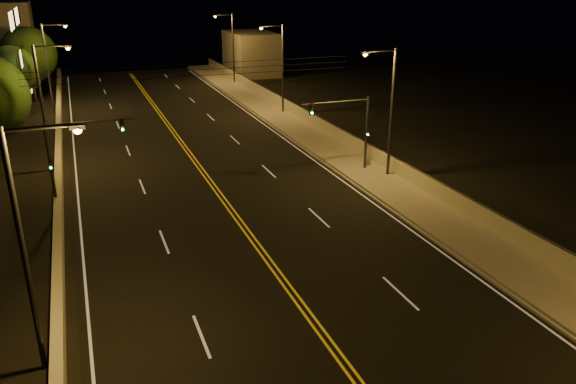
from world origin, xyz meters
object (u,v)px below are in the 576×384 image
object	(u,v)px
traffic_signal_right	(353,125)
streetlight_1	(388,106)
tree_3	(28,55)
streetlight_4	(30,236)
tree_2	(11,71)
traffic_signal_left	(69,153)
streetlight_6	(50,62)
streetlight_2	(280,63)
streetlight_3	(231,44)
streetlight_5	(46,100)

from	to	relation	value
traffic_signal_right	streetlight_1	bearing A→B (deg)	-49.68
streetlight_1	tree_3	xyz separation A→B (m)	(-23.74, 37.31, -0.01)
streetlight_4	tree_2	xyz separation A→B (m)	(-3.78, 45.22, -0.88)
traffic_signal_left	traffic_signal_right	bearing A→B (deg)	0.00
streetlight_6	tree_3	size ratio (longest dim) A/B	1.09
streetlight_6	tree_3	bearing A→B (deg)	107.62
streetlight_1	traffic_signal_right	world-z (taller)	streetlight_1
streetlight_1	streetlight_2	xyz separation A→B (m)	(0.00, 21.03, 0.00)
streetlight_1	streetlight_3	bearing A→B (deg)	90.00
streetlight_6	tree_2	world-z (taller)	streetlight_6
tree_2	streetlight_4	bearing A→B (deg)	-85.22
streetlight_4	streetlight_6	distance (m)	43.50
streetlight_3	streetlight_4	size ratio (longest dim) A/B	1.00
tree_2	tree_3	xyz separation A→B (m)	(1.47, 5.56, 0.87)
streetlight_6	traffic_signal_left	bearing A→B (deg)	-87.59
traffic_signal_right	tree_2	world-z (taller)	tree_2
tree_2	traffic_signal_left	bearing A→B (deg)	-80.56
traffic_signal_right	traffic_signal_left	size ratio (longest dim) A/B	1.00
traffic_signal_right	tree_3	distance (m)	41.83
traffic_signal_left	tree_3	xyz separation A→B (m)	(-3.50, 35.44, 1.64)
streetlight_2	tree_3	world-z (taller)	streetlight_2
streetlight_2	tree_3	xyz separation A→B (m)	(-23.74, 16.28, -0.01)
streetlight_2	streetlight_1	bearing A→B (deg)	-90.00
tree_2	tree_3	distance (m)	5.81
streetlight_5	traffic_signal_right	distance (m)	21.62
tree_3	streetlight_4	bearing A→B (deg)	-87.40
tree_3	traffic_signal_right	bearing A→B (deg)	-57.99
traffic_signal_left	tree_2	xyz separation A→B (m)	(-4.97, 29.88, 0.77)
traffic_signal_right	tree_3	size ratio (longest dim) A/B	0.67
streetlight_6	tree_3	distance (m)	7.63
streetlight_2	streetlight_3	bearing A→B (deg)	90.00
traffic_signal_left	tree_3	world-z (taller)	tree_3
traffic_signal_left	tree_2	world-z (taller)	tree_2
streetlight_2	streetlight_6	xyz separation A→B (m)	(-21.43, 9.01, 0.00)
streetlight_5	tree_2	world-z (taller)	streetlight_5
traffic_signal_left	streetlight_1	bearing A→B (deg)	-5.28
streetlight_3	streetlight_6	xyz separation A→B (m)	(-21.43, -9.30, 0.00)
streetlight_2	traffic_signal_right	world-z (taller)	streetlight_2
streetlight_2	streetlight_5	size ratio (longest dim) A/B	1.00
streetlight_3	traffic_signal_right	world-z (taller)	streetlight_3
streetlight_5	tree_2	size ratio (longest dim) A/B	1.31
streetlight_3	tree_3	distance (m)	23.83
streetlight_1	streetlight_5	size ratio (longest dim) A/B	1.00
streetlight_5	traffic_signal_right	bearing A→B (deg)	-23.02
streetlight_2	streetlight_4	world-z (taller)	same
streetlight_3	streetlight_5	size ratio (longest dim) A/B	1.00
streetlight_1	streetlight_4	distance (m)	25.31
streetlight_1	streetlight_6	xyz separation A→B (m)	(-21.43, 30.04, 0.00)
tree_3	streetlight_2	bearing A→B (deg)	-34.44
streetlight_1	tree_2	xyz separation A→B (m)	(-25.21, 31.75, -0.88)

